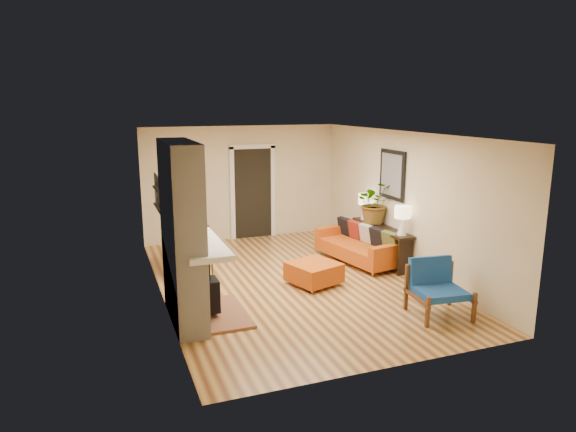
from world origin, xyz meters
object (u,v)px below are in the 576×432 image
object	(u,v)px
sofa	(361,245)
console_table	(382,234)
ottoman	(314,272)
dining_table	(189,238)
houseplant	(375,203)
lamp_far	(365,203)
blue_chair	(436,285)
lamp_near	(402,217)

from	to	relation	value
sofa	console_table	bearing A→B (deg)	-28.69
console_table	sofa	bearing A→B (deg)	151.31
ottoman	dining_table	xyz separation A→B (m)	(-1.87, 1.59, 0.40)
sofa	ottoman	size ratio (longest dim) A/B	2.08
houseplant	dining_table	bearing A→B (deg)	170.85
ottoman	houseplant	distance (m)	2.22
ottoman	dining_table	world-z (taller)	dining_table
ottoman	lamp_far	distance (m)	2.41
blue_chair	ottoman	bearing A→B (deg)	124.55
console_table	lamp_near	bearing A→B (deg)	-90.00
sofa	console_table	world-z (taller)	sofa
sofa	houseplant	size ratio (longest dim) A/B	2.33
sofa	lamp_near	size ratio (longest dim) A/B	3.73
houseplant	lamp_near	bearing A→B (deg)	-89.41
sofa	dining_table	size ratio (longest dim) A/B	1.15
houseplant	console_table	bearing A→B (deg)	-87.92
dining_table	ottoman	bearing A→B (deg)	-40.26
sofa	lamp_near	distance (m)	1.20
ottoman	console_table	world-z (taller)	console_table
dining_table	console_table	distance (m)	3.74
sofa	lamp_far	bearing A→B (deg)	55.27
blue_chair	houseplant	size ratio (longest dim) A/B	1.02
console_table	lamp_far	size ratio (longest dim) A/B	3.43
sofa	lamp_far	size ratio (longest dim) A/B	3.73
lamp_far	houseplant	world-z (taller)	houseplant
blue_chair	houseplant	distance (m)	2.92
blue_chair	console_table	size ratio (longest dim) A/B	0.47
blue_chair	console_table	xyz separation A→B (m)	(0.54, 2.50, 0.13)
blue_chair	lamp_far	world-z (taller)	lamp_far
sofa	ottoman	xyz separation A→B (m)	(-1.42, -0.92, -0.10)
dining_table	lamp_far	distance (m)	3.67
lamp_far	sofa	bearing A→B (deg)	-124.73
ottoman	lamp_near	world-z (taller)	lamp_near
sofa	houseplant	xyz separation A→B (m)	(0.34, 0.08, 0.83)
sofa	blue_chair	world-z (taller)	blue_chair
console_table	lamp_near	xyz separation A→B (m)	(0.00, -0.70, 0.49)
blue_chair	lamp_near	distance (m)	1.98
blue_chair	lamp_near	world-z (taller)	lamp_near
ottoman	blue_chair	xyz separation A→B (m)	(1.22, -1.78, 0.22)
ottoman	dining_table	size ratio (longest dim) A/B	0.55
ottoman	console_table	bearing A→B (deg)	22.39
dining_table	lamp_near	xyz separation A→B (m)	(3.64, -1.56, 0.44)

